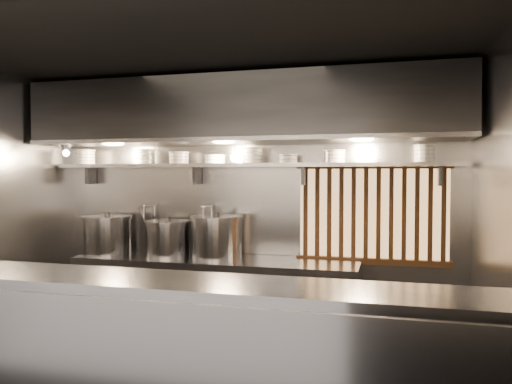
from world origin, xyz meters
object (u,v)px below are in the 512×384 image
at_px(pendant_bulb, 235,157).
at_px(stock_pot_right, 216,237).
at_px(stock_pot_mid, 108,235).
at_px(heat_lamp, 65,148).
at_px(stock_pot_left, 168,238).

height_order(pendant_bulb, stock_pot_right, pendant_bulb).
xyz_separation_m(stock_pot_mid, stock_pot_right, (1.27, 0.04, 0.01)).
xyz_separation_m(heat_lamp, stock_pot_right, (1.60, 0.32, -0.94)).
distance_m(heat_lamp, stock_pot_mid, 1.05).
height_order(stock_pot_mid, stock_pot_right, stock_pot_right).
bearing_deg(stock_pot_right, stock_pot_left, -177.33).
relative_size(heat_lamp, stock_pot_right, 0.47).
xyz_separation_m(stock_pot_left, stock_pot_mid, (-0.72, -0.02, 0.02)).
bearing_deg(pendant_bulb, stock_pot_right, -172.60).
height_order(pendant_bulb, stock_pot_left, pendant_bulb).
bearing_deg(stock_pot_mid, stock_pot_right, 1.87).
distance_m(pendant_bulb, stock_pot_mid, 1.70).
relative_size(heat_lamp, stock_pot_mid, 0.57).
distance_m(heat_lamp, pendant_bulb, 1.83).
relative_size(pendant_bulb, stock_pot_mid, 0.30).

